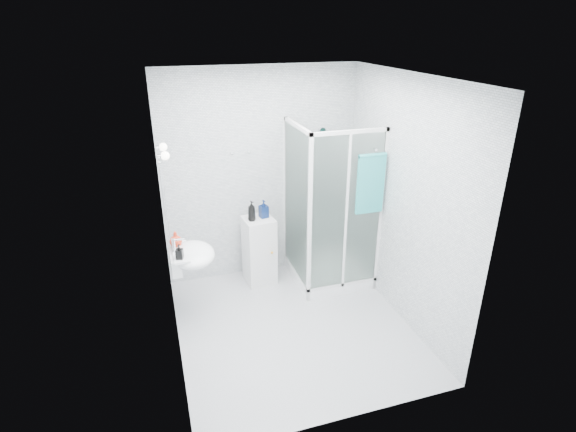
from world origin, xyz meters
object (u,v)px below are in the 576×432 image
object	(u,v)px
wall_basin	(190,255)
shower_enclosure	(326,249)
shampoo_bottle_a	(252,211)
shampoo_bottle_b	(264,209)
hand_towel	(371,182)
soap_dispenser_black	(179,252)
soap_dispenser_orange	(176,239)
storage_cabinet	(259,250)

from	to	relation	value
wall_basin	shower_enclosure	bearing A→B (deg)	10.81
shampoo_bottle_a	shampoo_bottle_b	xyz separation A→B (m)	(0.16, 0.05, -0.01)
shower_enclosure	hand_towel	xyz separation A→B (m)	(0.33, -0.40, 0.97)
shampoo_bottle_b	soap_dispenser_black	size ratio (longest dim) A/B	1.44
soap_dispenser_orange	hand_towel	bearing A→B (deg)	-5.58
shampoo_bottle_a	soap_dispenser_orange	xyz separation A→B (m)	(-0.91, -0.43, -0.03)
shower_enclosure	soap_dispenser_black	size ratio (longest dim) A/B	13.24
soap_dispenser_orange	soap_dispenser_black	distance (m)	0.28
shampoo_bottle_a	wall_basin	bearing A→B (deg)	-145.03
wall_basin	soap_dispenser_black	bearing A→B (deg)	-124.54
shampoo_bottle_a	soap_dispenser_orange	world-z (taller)	shampoo_bottle_a
wall_basin	shampoo_bottle_b	distance (m)	1.14
shampoo_bottle_b	soap_dispenser_black	bearing A→B (deg)	-144.13
wall_basin	soap_dispenser_black	distance (m)	0.24
wall_basin	soap_dispenser_orange	xyz separation A→B (m)	(-0.12, 0.12, 0.15)
wall_basin	shampoo_bottle_b	xyz separation A→B (m)	(0.95, 0.61, 0.17)
shower_enclosure	shampoo_bottle_a	size ratio (longest dim) A/B	8.15
wall_basin	shampoo_bottle_b	size ratio (longest dim) A/B	2.57
shower_enclosure	soap_dispenser_black	distance (m)	1.89
shower_enclosure	wall_basin	world-z (taller)	shower_enclosure
wall_basin	soap_dispenser_black	xyz separation A→B (m)	(-0.11, -0.16, 0.14)
soap_dispenser_black	soap_dispenser_orange	bearing A→B (deg)	92.60
hand_towel	shampoo_bottle_b	bearing A→B (deg)	146.27
shower_enclosure	wall_basin	bearing A→B (deg)	-169.19
hand_towel	soap_dispenser_black	world-z (taller)	hand_towel
storage_cabinet	soap_dispenser_orange	size ratio (longest dim) A/B	5.12
shampoo_bottle_b	soap_dispenser_black	world-z (taller)	shampoo_bottle_b
shampoo_bottle_a	soap_dispenser_orange	size ratio (longest dim) A/B	1.47
wall_basin	hand_towel	xyz separation A→B (m)	(1.99, -0.09, 0.62)
shampoo_bottle_b	soap_dispenser_orange	world-z (taller)	shampoo_bottle_b
hand_towel	soap_dispenser_orange	distance (m)	2.17
hand_towel	shampoo_bottle_a	size ratio (longest dim) A/B	2.77
shampoo_bottle_a	shampoo_bottle_b	bearing A→B (deg)	18.44
shampoo_bottle_b	wall_basin	bearing A→B (deg)	-147.48
hand_towel	soap_dispenser_black	xyz separation A→B (m)	(-2.10, -0.08, -0.48)
shower_enclosure	shampoo_bottle_a	world-z (taller)	shower_enclosure
hand_towel	shampoo_bottle_b	size ratio (longest dim) A/B	3.12
hand_towel	shower_enclosure	bearing A→B (deg)	129.54
shower_enclosure	shampoo_bottle_b	xyz separation A→B (m)	(-0.70, 0.29, 0.52)
storage_cabinet	shampoo_bottle_a	size ratio (longest dim) A/B	3.48
shower_enclosure	soap_dispenser_orange	world-z (taller)	shower_enclosure
hand_towel	soap_dispenser_black	bearing A→B (deg)	-177.91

